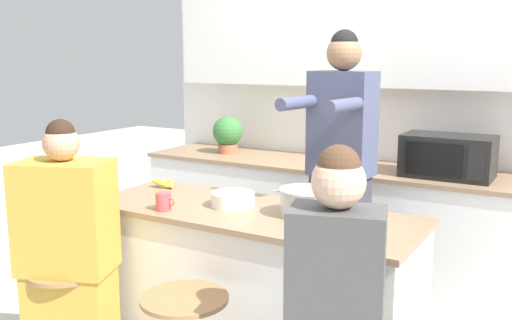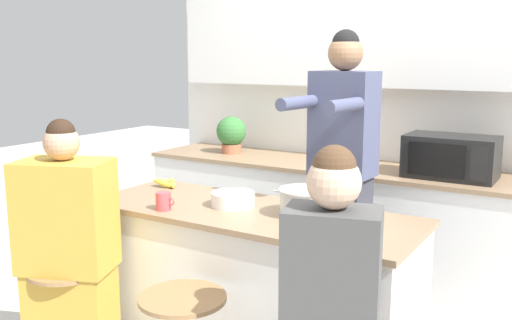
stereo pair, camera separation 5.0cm
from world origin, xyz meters
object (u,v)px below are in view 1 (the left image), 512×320
person_cooking (340,188)px  banana_bunch (165,183)px  potted_plant (228,133)px  person_wrapped_blanket (69,267)px  coffee_cup_near (164,202)px  kitchen_island (250,291)px  cooking_pot (306,202)px  microwave (448,156)px  fruit_bowl (233,199)px

person_cooking → banana_bunch: size_ratio=10.11×
potted_plant → person_wrapped_blanket: bearing=-80.0°
coffee_cup_near → banana_bunch: coffee_cup_near is taller
coffee_cup_near → banana_bunch: (-0.33, 0.41, -0.02)m
kitchen_island → cooking_pot: 0.59m
person_cooking → microwave: person_cooking is taller
person_cooking → cooking_pot: person_cooking is taller
kitchen_island → person_wrapped_blanket: size_ratio=1.27×
kitchen_island → potted_plant: size_ratio=5.92×
coffee_cup_near → person_cooking: bearing=53.9°
person_cooking → person_wrapped_blanket: person_cooking is taller
person_wrapped_blanket → coffee_cup_near: person_wrapped_blanket is taller
kitchen_island → person_wrapped_blanket: (-0.68, -0.59, 0.20)m
person_wrapped_blanket → banana_bunch: person_wrapped_blanket is taller
person_cooking → banana_bunch: (-0.94, -0.44, 0.00)m
fruit_bowl → potted_plant: size_ratio=0.77×
cooking_pot → potted_plant: potted_plant is taller
coffee_cup_near → potted_plant: potted_plant is taller
person_cooking → person_wrapped_blanket: size_ratio=1.32×
fruit_bowl → banana_bunch: bearing=164.8°
person_wrapped_blanket → fruit_bowl: size_ratio=6.06×
kitchen_island → potted_plant: bearing=127.1°
kitchen_island → potted_plant: 1.81m
kitchen_island → coffee_cup_near: 0.66m
cooking_pot → person_wrapped_blanket: bearing=-146.8°
kitchen_island → fruit_bowl: bearing=170.1°
person_wrapped_blanket → banana_bunch: bearing=69.1°
potted_plant → banana_bunch: bearing=-74.6°
cooking_pot → coffee_cup_near: (-0.67, -0.28, -0.02)m
person_wrapped_blanket → potted_plant: (-0.34, 1.95, 0.41)m
person_cooking → potted_plant: bearing=154.0°
kitchen_island → cooking_pot: (0.30, 0.05, 0.51)m
person_wrapped_blanket → cooking_pot: bearing=10.9°
kitchen_island → person_wrapped_blanket: 0.92m
cooking_pot → fruit_bowl: size_ratio=1.55×
fruit_bowl → microwave: microwave is taller
banana_bunch → microwave: bearing=39.1°
person_cooking → banana_bunch: 1.04m
kitchen_island → fruit_bowl: 0.49m
kitchen_island → coffee_cup_near: (-0.37, -0.23, 0.49)m
person_cooking → fruit_bowl: (-0.36, -0.60, 0.02)m
kitchen_island → microwave: size_ratio=3.14×
coffee_cup_near → banana_bunch: size_ratio=0.62×
kitchen_island → banana_bunch: bearing=165.7°
kitchen_island → person_cooking: size_ratio=0.97×
person_cooking → banana_bunch: bearing=-150.8°
person_cooking → cooking_pot: 0.57m
banana_bunch → coffee_cup_near: bearing=-51.2°
fruit_bowl → cooking_pot: bearing=4.4°
banana_bunch → person_wrapped_blanket: bearing=-88.7°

